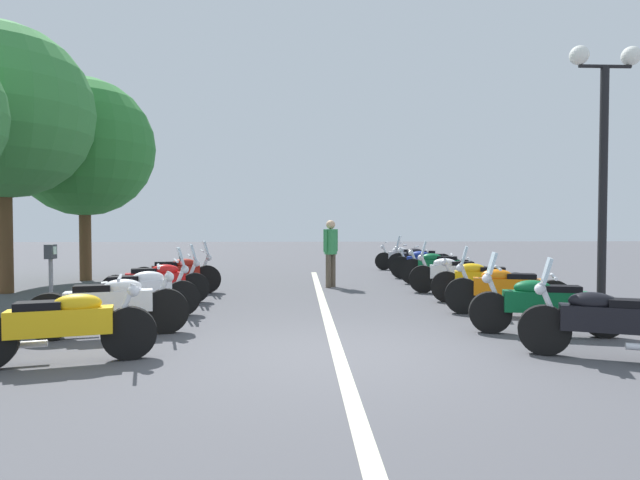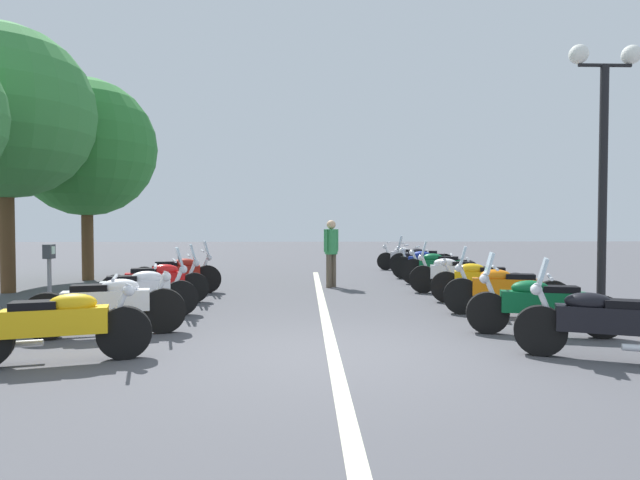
# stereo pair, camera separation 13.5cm
# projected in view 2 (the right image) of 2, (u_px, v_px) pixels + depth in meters

# --- Properties ---
(ground_plane) EXTENTS (80.00, 80.00, 0.00)m
(ground_plane) POSITION_uv_depth(u_px,v_px,m) (333.00, 355.00, 6.36)
(ground_plane) COLOR #4C4C51
(lane_centre_stripe) EXTENTS (14.96, 0.16, 0.01)m
(lane_centre_stripe) POSITION_uv_depth(u_px,v_px,m) (324.00, 310.00, 9.68)
(lane_centre_stripe) COLOR beige
(lane_centre_stripe) RESTS_ON ground_plane
(motorcycle_left_row_0) EXTENTS (0.84, 2.05, 0.99)m
(motorcycle_left_row_0) POSITION_uv_depth(u_px,v_px,m) (58.00, 325.00, 5.96)
(motorcycle_left_row_0) COLOR black
(motorcycle_left_row_0) RESTS_ON ground_plane
(motorcycle_left_row_1) EXTENTS (0.84, 2.16, 1.01)m
(motorcycle_left_row_1) POSITION_uv_depth(u_px,v_px,m) (108.00, 304.00, 7.42)
(motorcycle_left_row_1) COLOR black
(motorcycle_left_row_1) RESTS_ON ground_plane
(motorcycle_left_row_2) EXTENTS (0.89, 2.04, 1.20)m
(motorcycle_left_row_2) POSITION_uv_depth(u_px,v_px,m) (138.00, 291.00, 8.89)
(motorcycle_left_row_2) COLOR black
(motorcycle_left_row_2) RESTS_ON ground_plane
(motorcycle_left_row_3) EXTENTS (0.82, 2.07, 1.19)m
(motorcycle_left_row_3) POSITION_uv_depth(u_px,v_px,m) (157.00, 281.00, 10.41)
(motorcycle_left_row_3) COLOR black
(motorcycle_left_row_3) RESTS_ON ground_plane
(motorcycle_left_row_4) EXTENTS (0.81, 1.99, 1.21)m
(motorcycle_left_row_4) POSITION_uv_depth(u_px,v_px,m) (178.00, 274.00, 11.87)
(motorcycle_left_row_4) COLOR black
(motorcycle_left_row_4) RESTS_ON ground_plane
(motorcycle_right_row_0) EXTENTS (0.98, 1.92, 1.20)m
(motorcycle_right_row_0) POSITION_uv_depth(u_px,v_px,m) (602.00, 322.00, 6.11)
(motorcycle_right_row_0) COLOR black
(motorcycle_right_row_0) RESTS_ON ground_plane
(motorcycle_right_row_1) EXTENTS (0.86, 2.11, 1.19)m
(motorcycle_right_row_1) POSITION_uv_depth(u_px,v_px,m) (541.00, 304.00, 7.45)
(motorcycle_right_row_1) COLOR black
(motorcycle_right_row_1) RESTS_ON ground_plane
(motorcycle_right_row_2) EXTENTS (0.89, 2.10, 1.21)m
(motorcycle_right_row_2) POSITION_uv_depth(u_px,v_px,m) (504.00, 289.00, 9.08)
(motorcycle_right_row_2) COLOR black
(motorcycle_right_row_2) RESTS_ON ground_plane
(motorcycle_right_row_3) EXTENTS (0.83, 1.96, 1.00)m
(motorcycle_right_row_3) POSITION_uv_depth(u_px,v_px,m) (480.00, 281.00, 10.48)
(motorcycle_right_row_3) COLOR black
(motorcycle_right_row_3) RESTS_ON ground_plane
(motorcycle_right_row_4) EXTENTS (0.78, 1.98, 1.21)m
(motorcycle_right_row_4) POSITION_uv_depth(u_px,v_px,m) (452.00, 273.00, 11.96)
(motorcycle_right_row_4) COLOR black
(motorcycle_right_row_4) RESTS_ON ground_plane
(motorcycle_right_row_5) EXTENTS (0.96, 1.95, 1.02)m
(motorcycle_right_row_5) POSITION_uv_depth(u_px,v_px,m) (439.00, 267.00, 13.58)
(motorcycle_right_row_5) COLOR black
(motorcycle_right_row_5) RESTS_ON ground_plane
(motorcycle_right_row_6) EXTENTS (0.96, 2.00, 1.01)m
(motorcycle_right_row_6) POSITION_uv_depth(u_px,v_px,m) (427.00, 264.00, 14.96)
(motorcycle_right_row_6) COLOR black
(motorcycle_right_row_6) RESTS_ON ground_plane
(motorcycle_right_row_7) EXTENTS (0.88, 2.01, 1.23)m
(motorcycle_right_row_7) POSITION_uv_depth(u_px,v_px,m) (421.00, 260.00, 16.41)
(motorcycle_right_row_7) COLOR black
(motorcycle_right_row_7) RESTS_ON ground_plane
(motorcycle_right_row_8) EXTENTS (0.91, 2.02, 0.98)m
(motorcycle_right_row_8) POSITION_uv_depth(u_px,v_px,m) (406.00, 257.00, 17.88)
(motorcycle_right_row_8) COLOR black
(motorcycle_right_row_8) RESTS_ON ground_plane
(street_lamp_twin_globe) EXTENTS (0.32, 1.22, 4.61)m
(street_lamp_twin_globe) POSITION_uv_depth(u_px,v_px,m) (604.00, 131.00, 8.78)
(street_lamp_twin_globe) COLOR black
(street_lamp_twin_globe) RESTS_ON ground_plane
(parking_meter) EXTENTS (0.18, 0.13, 1.29)m
(parking_meter) POSITION_uv_depth(u_px,v_px,m) (49.00, 270.00, 8.03)
(parking_meter) COLOR slate
(parking_meter) RESTS_ON ground_plane
(bystander_0) EXTENTS (0.42, 0.38, 1.70)m
(bystander_0) POSITION_uv_depth(u_px,v_px,m) (331.00, 248.00, 13.11)
(bystander_0) COLOR brown
(bystander_0) RESTS_ON ground_plane
(roadside_tree_0) EXTENTS (3.99, 3.99, 6.19)m
(roadside_tree_0) POSITION_uv_depth(u_px,v_px,m) (5.00, 112.00, 12.00)
(roadside_tree_0) COLOR brown
(roadside_tree_0) RESTS_ON ground_plane
(roadside_tree_2) EXTENTS (3.87, 3.87, 5.71)m
(roadside_tree_2) POSITION_uv_depth(u_px,v_px,m) (86.00, 148.00, 14.71)
(roadside_tree_2) COLOR brown
(roadside_tree_2) RESTS_ON ground_plane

